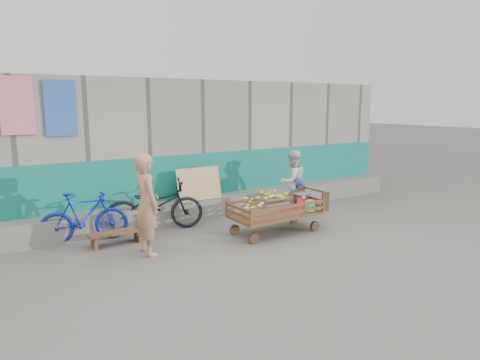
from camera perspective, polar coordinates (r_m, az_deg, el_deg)
ground at (r=7.35m, az=0.59°, el=-9.63°), size 80.00×80.00×0.00m
building_wall at (r=10.58m, az=-11.57°, el=4.43°), size 12.00×3.50×3.00m
banana_cart at (r=8.28m, az=4.60°, el=-3.35°), size 1.93×0.88×0.82m
bench at (r=7.98m, az=-16.14°, el=-7.05°), size 0.98×0.29×0.24m
vendor_man at (r=7.21m, az=-12.34°, el=-3.17°), size 0.43×0.63×1.71m
woman at (r=9.77m, az=6.99°, el=-0.26°), size 0.72×0.57×1.46m
child at (r=9.63m, az=7.98°, el=-2.22°), size 0.45×0.31×0.87m
bicycle_dark at (r=8.62m, az=-11.28°, el=-3.36°), size 2.01×1.19×1.00m
bicycle_blue at (r=8.25m, az=-20.05°, el=-4.66°), size 1.59×0.69×0.93m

